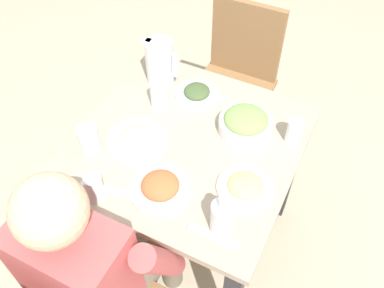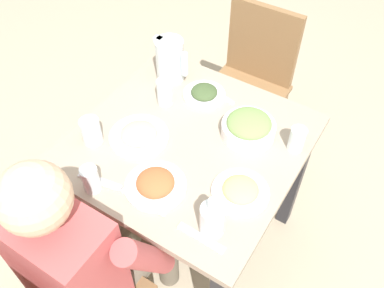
% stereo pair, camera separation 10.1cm
% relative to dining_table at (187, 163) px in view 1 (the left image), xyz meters
% --- Properties ---
extents(ground_plane, '(8.00, 8.00, 0.00)m').
position_rel_dining_table_xyz_m(ground_plane, '(0.00, 0.00, -0.61)').
color(ground_plane, tan).
extents(dining_table, '(0.84, 0.84, 0.75)m').
position_rel_dining_table_xyz_m(dining_table, '(0.00, 0.00, 0.00)').
color(dining_table, gray).
rests_on(dining_table, ground_plane).
extents(chair_far, '(0.40, 0.40, 0.89)m').
position_rel_dining_table_xyz_m(chair_far, '(-0.07, 0.73, -0.11)').
color(chair_far, olive).
rests_on(chair_far, ground_plane).
extents(diner_near, '(0.48, 0.53, 1.19)m').
position_rel_dining_table_xyz_m(diner_near, '(-0.05, -0.52, 0.04)').
color(diner_near, '#B24C4C').
rests_on(diner_near, ground_plane).
extents(water_pitcher, '(0.16, 0.12, 0.19)m').
position_rel_dining_table_xyz_m(water_pitcher, '(-0.27, 0.27, 0.24)').
color(water_pitcher, silver).
rests_on(water_pitcher, dining_table).
extents(salad_bowl, '(0.21, 0.21, 0.09)m').
position_rel_dining_table_xyz_m(salad_bowl, '(0.18, 0.15, 0.18)').
color(salad_bowl, white).
rests_on(salad_bowl, dining_table).
extents(plate_beans, '(0.23, 0.23, 0.04)m').
position_rel_dining_table_xyz_m(plate_beans, '(-0.17, -0.09, 0.15)').
color(plate_beans, white).
rests_on(plate_beans, dining_table).
extents(plate_fries, '(0.20, 0.20, 0.04)m').
position_rel_dining_table_xyz_m(plate_fries, '(0.28, -0.11, 0.15)').
color(plate_fries, white).
rests_on(plate_fries, dining_table).
extents(plate_rice_curry, '(0.22, 0.22, 0.05)m').
position_rel_dining_table_xyz_m(plate_rice_curry, '(0.02, -0.25, 0.16)').
color(plate_rice_curry, white).
rests_on(plate_rice_curry, dining_table).
extents(plate_dolmas, '(0.18, 0.18, 0.05)m').
position_rel_dining_table_xyz_m(plate_dolmas, '(-0.08, 0.25, 0.16)').
color(plate_dolmas, white).
rests_on(plate_dolmas, dining_table).
extents(water_glass_center, '(0.06, 0.06, 0.10)m').
position_rel_dining_table_xyz_m(water_glass_center, '(0.36, 0.18, 0.19)').
color(water_glass_center, silver).
rests_on(water_glass_center, dining_table).
extents(water_glass_far_left, '(0.07, 0.07, 0.11)m').
position_rel_dining_table_xyz_m(water_glass_far_left, '(-0.30, -0.20, 0.19)').
color(water_glass_far_left, silver).
rests_on(water_glass_far_left, dining_table).
extents(water_glass_near_left, '(0.06, 0.06, 0.10)m').
position_rel_dining_table_xyz_m(water_glass_near_left, '(-0.16, -0.37, 0.19)').
color(water_glass_near_left, silver).
rests_on(water_glass_near_left, dining_table).
extents(water_glass_by_pitcher, '(0.06, 0.06, 0.11)m').
position_rel_dining_table_xyz_m(water_glass_by_pitcher, '(-0.19, 0.13, 0.20)').
color(water_glass_by_pitcher, silver).
rests_on(water_glass_by_pitcher, dining_table).
extents(oil_carafe, '(0.08, 0.08, 0.16)m').
position_rel_dining_table_xyz_m(oil_carafe, '(0.27, -0.29, 0.20)').
color(oil_carafe, silver).
rests_on(oil_carafe, dining_table).
extents(fork_near, '(0.17, 0.05, 0.01)m').
position_rel_dining_table_xyz_m(fork_near, '(-0.16, -0.33, 0.14)').
color(fork_near, silver).
rests_on(fork_near, dining_table).
extents(knife_near, '(0.18, 0.06, 0.01)m').
position_rel_dining_table_xyz_m(knife_near, '(-0.04, 0.29, 0.14)').
color(knife_near, silver).
rests_on(knife_near, dining_table).
extents(fork_far, '(0.17, 0.03, 0.01)m').
position_rel_dining_table_xyz_m(fork_far, '(0.26, -0.33, 0.14)').
color(fork_far, silver).
rests_on(fork_far, dining_table).
extents(knife_far, '(0.19, 0.02, 0.01)m').
position_rel_dining_table_xyz_m(knife_far, '(0.03, -0.32, 0.14)').
color(knife_far, silver).
rests_on(knife_far, dining_table).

